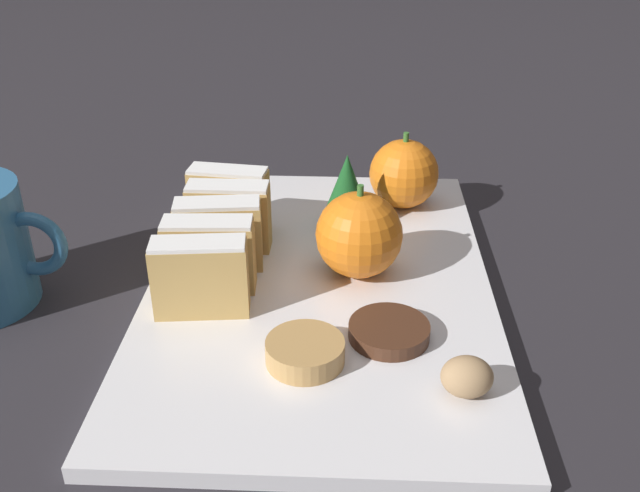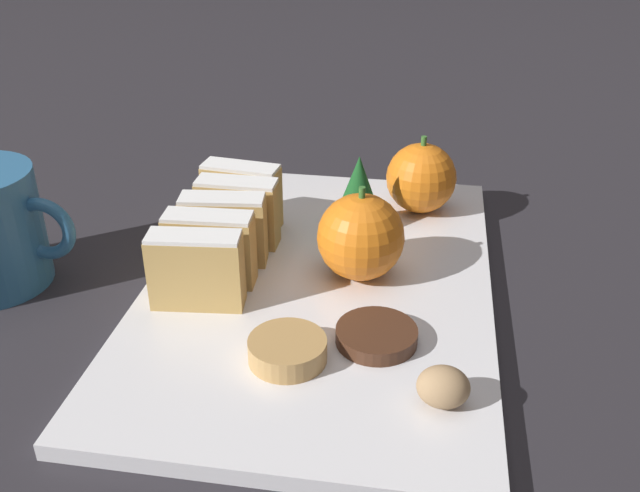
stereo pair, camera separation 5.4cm
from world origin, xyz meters
name	(u,v)px [view 2 (the right image)]	position (x,y,z in m)	size (l,w,h in m)	color
ground_plane	(320,292)	(0.00, 0.00, 0.00)	(6.00, 6.00, 0.00)	#28262B
serving_platter	(320,286)	(0.00, 0.00, 0.01)	(0.26, 0.40, 0.01)	white
stollen_slice_front	(196,270)	(-0.08, -0.05, 0.04)	(0.07, 0.03, 0.06)	tan
stollen_slice_second	(210,249)	(-0.08, -0.02, 0.04)	(0.07, 0.03, 0.06)	tan
stollen_slice_third	(224,229)	(-0.08, 0.02, 0.04)	(0.07, 0.03, 0.06)	tan
stollen_slice_fourth	(238,212)	(-0.08, 0.05, 0.04)	(0.07, 0.02, 0.06)	tan
stollen_slice_fifth	(242,196)	(-0.08, 0.08, 0.04)	(0.07, 0.03, 0.06)	tan
orange_near	(421,178)	(0.07, 0.14, 0.04)	(0.06, 0.06, 0.07)	orange
orange_far	(361,237)	(0.03, 0.01, 0.05)	(0.07, 0.07, 0.08)	orange
walnut	(443,387)	(0.10, -0.13, 0.03)	(0.03, 0.03, 0.03)	tan
chocolate_cookie	(377,335)	(0.05, -0.07, 0.02)	(0.06, 0.06, 0.01)	#472819
gingerbread_cookie	(287,350)	(-0.01, -0.10, 0.02)	(0.05, 0.05, 0.02)	tan
evergreen_sprig	(359,193)	(0.02, 0.09, 0.05)	(0.05, 0.05, 0.07)	#195623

